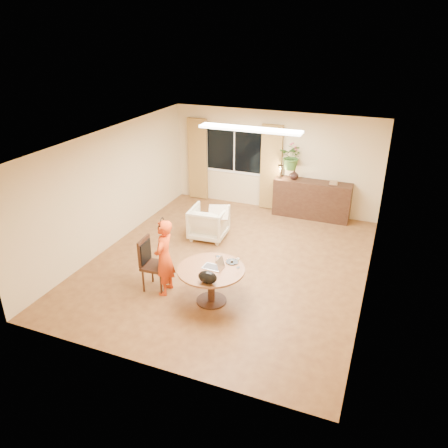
% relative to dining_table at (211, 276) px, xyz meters
% --- Properties ---
extents(floor, '(6.50, 6.50, 0.00)m').
position_rel_dining_table_xyz_m(floor, '(-0.21, 1.41, -0.53)').
color(floor, brown).
rests_on(floor, ground).
extents(ceiling, '(6.50, 6.50, 0.00)m').
position_rel_dining_table_xyz_m(ceiling, '(-0.21, 1.41, 2.07)').
color(ceiling, white).
rests_on(ceiling, wall_back).
extents(wall_back, '(5.50, 0.00, 5.50)m').
position_rel_dining_table_xyz_m(wall_back, '(-0.21, 4.66, 0.77)').
color(wall_back, beige).
rests_on(wall_back, floor).
extents(wall_left, '(0.00, 6.50, 6.50)m').
position_rel_dining_table_xyz_m(wall_left, '(-2.96, 1.41, 0.77)').
color(wall_left, beige).
rests_on(wall_left, floor).
extents(wall_right, '(0.00, 6.50, 6.50)m').
position_rel_dining_table_xyz_m(wall_right, '(2.54, 1.41, 0.77)').
color(wall_right, beige).
rests_on(wall_right, floor).
extents(window, '(1.70, 0.03, 1.30)m').
position_rel_dining_table_xyz_m(window, '(-1.31, 4.64, 0.97)').
color(window, white).
rests_on(window, wall_back).
extents(curtain_left, '(0.55, 0.08, 2.25)m').
position_rel_dining_table_xyz_m(curtain_left, '(-2.36, 4.56, 0.61)').
color(curtain_left, brown).
rests_on(curtain_left, wall_back).
extents(curtain_right, '(0.55, 0.08, 2.25)m').
position_rel_dining_table_xyz_m(curtain_right, '(-0.26, 4.56, 0.61)').
color(curtain_right, brown).
rests_on(curtain_right, wall_back).
extents(ceiling_panel, '(2.20, 0.35, 0.05)m').
position_rel_dining_table_xyz_m(ceiling_panel, '(-0.21, 2.61, 2.03)').
color(ceiling_panel, white).
rests_on(ceiling_panel, ceiling).
extents(dining_table, '(1.19, 1.19, 0.68)m').
position_rel_dining_table_xyz_m(dining_table, '(0.00, 0.00, 0.00)').
color(dining_table, brown).
rests_on(dining_table, floor).
extents(dining_chair, '(0.52, 0.48, 1.02)m').
position_rel_dining_table_xyz_m(dining_chair, '(-1.13, 0.01, -0.02)').
color(dining_chair, black).
rests_on(dining_chair, floor).
extents(child, '(0.56, 0.40, 1.45)m').
position_rel_dining_table_xyz_m(child, '(-0.91, -0.03, 0.19)').
color(child, red).
rests_on(child, floor).
extents(laptop, '(0.36, 0.24, 0.23)m').
position_rel_dining_table_xyz_m(laptop, '(0.01, 0.05, 0.26)').
color(laptop, '#B7B7BC').
rests_on(laptop, dining_table).
extents(tumbler, '(0.09, 0.09, 0.12)m').
position_rel_dining_table_xyz_m(tumbler, '(0.02, 0.26, 0.20)').
color(tumbler, white).
rests_on(tumbler, dining_table).
extents(wine_glass, '(0.08, 0.08, 0.18)m').
position_rel_dining_table_xyz_m(wine_glass, '(0.43, 0.21, 0.24)').
color(wine_glass, white).
rests_on(wine_glass, dining_table).
extents(pot_lid, '(0.28, 0.28, 0.04)m').
position_rel_dining_table_xyz_m(pot_lid, '(0.26, 0.35, 0.16)').
color(pot_lid, white).
rests_on(pot_lid, dining_table).
extents(handbag, '(0.36, 0.25, 0.22)m').
position_rel_dining_table_xyz_m(handbag, '(0.13, -0.44, 0.26)').
color(handbag, black).
rests_on(handbag, dining_table).
extents(armchair, '(0.87, 0.89, 0.75)m').
position_rel_dining_table_xyz_m(armchair, '(-1.08, 2.36, -0.16)').
color(armchair, beige).
rests_on(armchair, floor).
extents(throw, '(0.61, 0.67, 0.03)m').
position_rel_dining_table_xyz_m(throw, '(-0.82, 2.32, 0.24)').
color(throw, beige).
rests_on(throw, armchair).
extents(sideboard, '(1.93, 0.47, 0.97)m').
position_rel_dining_table_xyz_m(sideboard, '(0.89, 4.42, -0.05)').
color(sideboard, black).
rests_on(sideboard, floor).
extents(vase, '(0.30, 0.30, 0.25)m').
position_rel_dining_table_xyz_m(vase, '(0.39, 4.42, 0.56)').
color(vase, black).
rests_on(vase, sideboard).
extents(bouquet, '(0.66, 0.59, 0.66)m').
position_rel_dining_table_xyz_m(bouquet, '(0.31, 4.42, 1.01)').
color(bouquet, '#276828').
rests_on(bouquet, vase).
extents(book_stack, '(0.23, 0.19, 0.08)m').
position_rel_dining_table_xyz_m(book_stack, '(1.39, 4.42, 0.47)').
color(book_stack, olive).
rests_on(book_stack, sideboard).
extents(desk_lamp, '(0.18, 0.18, 0.36)m').
position_rel_dining_table_xyz_m(desk_lamp, '(0.04, 4.37, 0.61)').
color(desk_lamp, black).
rests_on(desk_lamp, sideboard).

